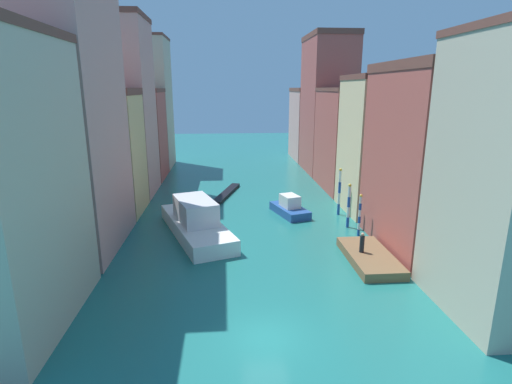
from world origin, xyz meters
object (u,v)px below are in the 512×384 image
(waterfront_dock, at_px, (369,257))
(motorboat_0, at_px, (290,208))
(mooring_pole_0, at_px, (360,215))
(gondola_black, at_px, (227,193))
(mooring_pole_1, at_px, (349,205))
(vaporetto_white, at_px, (196,222))
(person_on_dock, at_px, (362,243))
(mooring_pole_2, at_px, (339,191))

(waterfront_dock, bearing_deg, motorboat_0, 109.21)
(mooring_pole_0, height_order, gondola_black, mooring_pole_0)
(mooring_pole_1, bearing_deg, vaporetto_white, -176.89)
(mooring_pole_0, distance_m, gondola_black, 19.74)
(person_on_dock, height_order, vaporetto_white, vaporetto_white)
(mooring_pole_2, bearing_deg, mooring_pole_1, -93.23)
(gondola_black, bearing_deg, mooring_pole_1, -48.43)
(vaporetto_white, distance_m, motorboat_0, 11.02)
(person_on_dock, bearing_deg, mooring_pole_2, 82.73)
(waterfront_dock, distance_m, motorboat_0, 13.13)
(person_on_dock, bearing_deg, motorboat_0, 107.09)
(person_on_dock, xyz_separation_m, motorboat_0, (-3.73, 12.13, -0.71))
(person_on_dock, height_order, motorboat_0, person_on_dock)
(person_on_dock, bearing_deg, gondola_black, 116.65)
(vaporetto_white, distance_m, gondola_black, 14.35)
(mooring_pole_1, relative_size, mooring_pole_2, 0.86)
(person_on_dock, bearing_deg, waterfront_dock, -23.72)
(gondola_black, bearing_deg, person_on_dock, -63.35)
(mooring_pole_0, height_order, mooring_pole_2, mooring_pole_2)
(vaporetto_white, bearing_deg, mooring_pole_0, -5.82)
(mooring_pole_0, relative_size, motorboat_0, 0.68)
(vaporetto_white, bearing_deg, mooring_pole_1, 3.11)
(mooring_pole_0, bearing_deg, mooring_pole_2, 90.84)
(vaporetto_white, relative_size, gondola_black, 1.39)
(gondola_black, bearing_deg, mooring_pole_0, -52.23)
(person_on_dock, distance_m, gondola_black, 23.37)
(mooring_pole_0, xyz_separation_m, mooring_pole_1, (-0.32, 2.32, 0.22))
(mooring_pole_0, height_order, mooring_pole_1, mooring_pole_1)
(mooring_pole_1, height_order, vaporetto_white, mooring_pole_1)
(waterfront_dock, height_order, mooring_pole_1, mooring_pole_1)
(mooring_pole_0, bearing_deg, waterfront_dock, -100.08)
(person_on_dock, relative_size, motorboat_0, 0.27)
(mooring_pole_0, distance_m, mooring_pole_1, 2.35)
(mooring_pole_1, height_order, gondola_black, mooring_pole_1)
(mooring_pole_0, xyz_separation_m, gondola_black, (-12.04, 15.54, -1.83))
(gondola_black, height_order, motorboat_0, motorboat_0)
(person_on_dock, bearing_deg, mooring_pole_1, 80.63)
(person_on_dock, xyz_separation_m, mooring_pole_1, (1.26, 7.64, 0.79))
(mooring_pole_0, xyz_separation_m, motorboat_0, (-5.31, 6.82, -1.28))
(waterfront_dock, relative_size, person_on_dock, 4.45)
(motorboat_0, bearing_deg, vaporetto_white, -151.27)
(mooring_pole_2, bearing_deg, vaporetto_white, -162.11)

